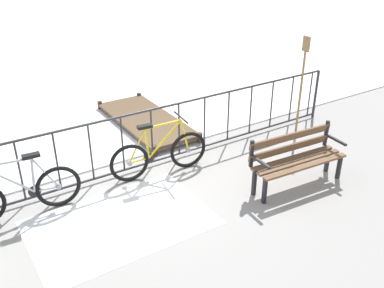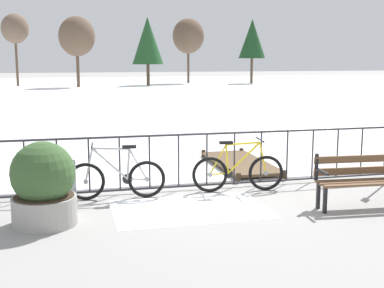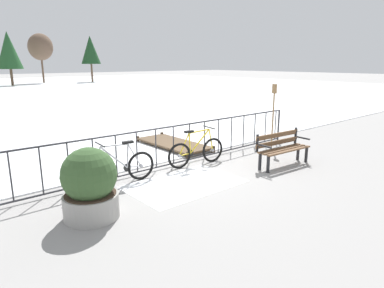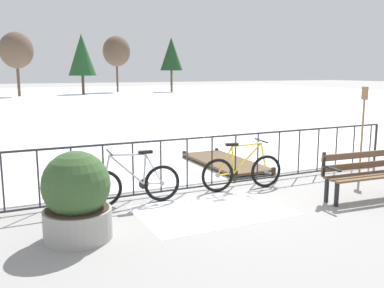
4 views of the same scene
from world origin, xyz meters
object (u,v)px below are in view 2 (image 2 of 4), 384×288
Objects in this scene: bicycle_near_railing at (117,178)px; trash_bin at (66,182)px; bicycle_second at (238,172)px; planter_with_shrub at (43,185)px; park_bench at (363,177)px.

bicycle_near_railing is 0.86m from trash_bin.
trash_bin is at bearing -174.02° from bicycle_near_railing.
bicycle_second is 1.37× the size of planter_with_shrub.
bicycle_near_railing is at bearing 44.28° from planter_with_shrub.
planter_with_shrub reaches higher than bicycle_near_railing.
trash_bin is (-4.75, 1.37, -0.14)m from park_bench.
trash_bin is (0.32, 1.06, -0.22)m from planter_with_shrub.
bicycle_near_railing is 1.05× the size of park_bench.
planter_with_shrub is (-5.07, 0.31, 0.09)m from park_bench.
park_bench reaches higher than trash_bin.
park_bench is at bearing -20.54° from bicycle_near_railing.
planter_with_shrub is at bearing -106.63° from trash_bin.
bicycle_near_railing is 1.00× the size of bicycle_second.
bicycle_near_railing is at bearing 159.46° from park_bench.
bicycle_near_railing is 1.66m from planter_with_shrub.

